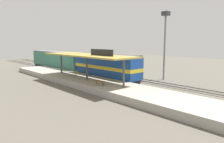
# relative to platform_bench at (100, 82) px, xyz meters

# --- Properties ---
(ground_plane) EXTENTS (120.00, 120.00, 0.00)m
(ground_plane) POSITION_rel_platform_bench_xyz_m (8.00, 4.89, -1.34)
(ground_plane) COLOR #5B564C
(track_near) EXTENTS (3.20, 110.00, 0.16)m
(track_near) POSITION_rel_platform_bench_xyz_m (6.00, 4.89, -1.31)
(track_near) COLOR #4E4941
(track_near) RESTS_ON ground
(track_far) EXTENTS (3.20, 110.00, 0.16)m
(track_far) POSITION_rel_platform_bench_xyz_m (10.60, 4.89, -1.31)
(track_far) COLOR #4E4941
(track_far) RESTS_ON ground
(platform) EXTENTS (6.00, 44.00, 0.90)m
(platform) POSITION_rel_platform_bench_xyz_m (1.40, 4.89, -0.89)
(platform) COLOR #9E998E
(platform) RESTS_ON ground
(station_canopy) EXTENTS (5.20, 18.00, 4.70)m
(station_canopy) POSITION_rel_platform_bench_xyz_m (1.40, 4.80, 3.19)
(station_canopy) COLOR #47474C
(station_canopy) RESTS_ON platform
(platform_bench) EXTENTS (0.44, 1.70, 0.50)m
(platform_bench) POSITION_rel_platform_bench_xyz_m (0.00, 0.00, 0.00)
(platform_bench) COLOR #333338
(platform_bench) RESTS_ON platform
(locomotive) EXTENTS (2.93, 14.43, 4.44)m
(locomotive) POSITION_rel_platform_bench_xyz_m (6.00, 5.83, 1.07)
(locomotive) COLOR #28282D
(locomotive) RESTS_ON track_near
(passenger_carriage_single) EXTENTS (2.90, 20.00, 4.24)m
(passenger_carriage_single) POSITION_rel_platform_bench_xyz_m (6.00, 23.83, 0.97)
(passenger_carriage_single) COLOR #28282D
(passenger_carriage_single) RESTS_ON track_near
(light_mast) EXTENTS (1.10, 1.10, 11.70)m
(light_mast) POSITION_rel_platform_bench_xyz_m (13.80, -0.77, 7.05)
(light_mast) COLOR slate
(light_mast) RESTS_ON ground
(person_waiting) EXTENTS (0.34, 0.34, 1.71)m
(person_waiting) POSITION_rel_platform_bench_xyz_m (2.52, 9.69, 0.51)
(person_waiting) COLOR olive
(person_waiting) RESTS_ON platform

